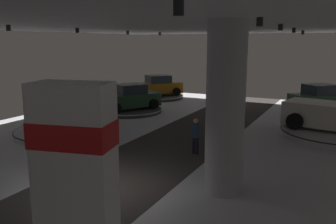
% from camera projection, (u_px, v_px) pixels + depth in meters
% --- Properties ---
extents(ground, '(24.00, 44.00, 0.06)m').
position_uv_depth(ground, '(100.00, 189.00, 11.97)').
color(ground, silver).
extents(ceiling_with_spotlights, '(24.00, 44.00, 0.39)m').
position_uv_depth(ceiling_with_spotlights, '(93.00, 18.00, 10.88)').
color(ceiling_with_spotlights, silver).
extents(column_right, '(1.24, 1.24, 5.50)m').
position_uv_depth(column_right, '(225.00, 109.00, 11.27)').
color(column_right, '#ADADB2').
rests_on(column_right, ground).
extents(display_platform_deep_right, '(5.10, 5.10, 0.29)m').
position_uv_depth(display_platform_deep_right, '(320.00, 111.00, 24.46)').
color(display_platform_deep_right, '#B7B7BC').
rests_on(display_platform_deep_right, ground).
extents(display_car_deep_right, '(4.24, 4.24, 1.71)m').
position_uv_depth(display_car_deep_right, '(321.00, 98.00, 24.27)').
color(display_car_deep_right, '#2D5638').
rests_on(display_car_deep_right, display_platform_deep_right).
extents(display_platform_mid_left, '(5.11, 5.11, 0.32)m').
position_uv_depth(display_platform_mid_left, '(65.00, 131.00, 18.88)').
color(display_platform_mid_left, '#B7B7BC').
rests_on(display_platform_mid_left, ground).
extents(display_car_mid_left, '(4.38, 2.59, 1.71)m').
position_uv_depth(display_car_mid_left, '(63.00, 114.00, 18.72)').
color(display_car_mid_left, '#2D5638').
rests_on(display_car_mid_left, display_platform_mid_left).
extents(display_platform_deep_left, '(4.57, 4.57, 0.28)m').
position_uv_depth(display_platform_deep_left, '(157.00, 96.00, 30.89)').
color(display_platform_deep_left, '#333338').
rests_on(display_platform_deep_left, ground).
extents(display_car_deep_left, '(4.05, 4.39, 1.71)m').
position_uv_depth(display_car_deep_left, '(157.00, 86.00, 30.73)').
color(display_car_deep_left, '#B77519').
rests_on(display_car_deep_left, display_platform_deep_left).
extents(display_platform_far_left, '(4.57, 4.57, 0.25)m').
position_uv_depth(display_platform_far_left, '(129.00, 110.00, 24.82)').
color(display_platform_far_left, '#333338').
rests_on(display_platform_far_left, ground).
extents(display_car_far_left, '(3.69, 4.54, 1.71)m').
position_uv_depth(display_car_far_left, '(129.00, 98.00, 24.66)').
color(display_car_far_left, '#2D5638').
rests_on(display_car_far_left, display_platform_far_left).
extents(visitor_walking_near, '(0.32, 0.32, 1.59)m').
position_uv_depth(visitor_walking_near, '(196.00, 134.00, 15.49)').
color(visitor_walking_near, black).
rests_on(visitor_walking_near, ground).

